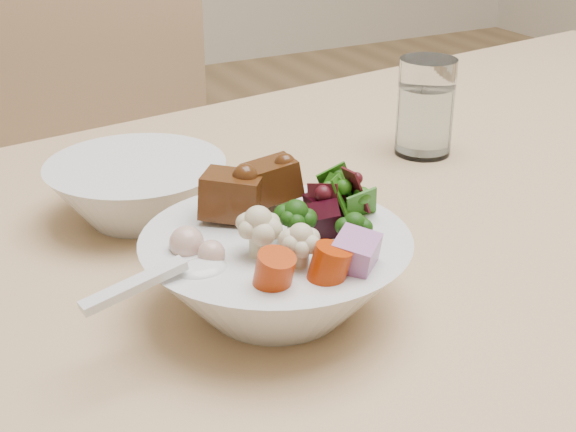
# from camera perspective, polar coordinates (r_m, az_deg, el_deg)

# --- Properties ---
(dining_table) EXTENTS (1.55, 1.00, 0.68)m
(dining_table) POSITION_cam_1_polar(r_m,az_deg,el_deg) (0.87, 12.44, -2.39)
(dining_table) COLOR tan
(dining_table) RESTS_ON ground
(chair_far) EXTENTS (0.47, 0.47, 0.90)m
(chair_far) POSITION_cam_1_polar(r_m,az_deg,el_deg) (1.33, -13.31, 2.44)
(chair_far) COLOR tan
(chair_far) RESTS_ON ground
(food_bowl) EXTENTS (0.20, 0.20, 0.11)m
(food_bowl) POSITION_cam_1_polar(r_m,az_deg,el_deg) (0.61, -0.79, -3.60)
(food_bowl) COLOR silver
(food_bowl) RESTS_ON dining_table
(soup_spoon) EXTENTS (0.11, 0.03, 0.02)m
(soup_spoon) POSITION_cam_1_polar(r_m,az_deg,el_deg) (0.55, -7.34, -4.15)
(soup_spoon) COLOR silver
(soup_spoon) RESTS_ON food_bowl
(water_glass) EXTENTS (0.06, 0.06, 0.11)m
(water_glass) POSITION_cam_1_polar(r_m,az_deg,el_deg) (0.92, 9.72, 7.38)
(water_glass) COLOR white
(water_glass) RESTS_ON dining_table
(side_bowl) EXTENTS (0.17, 0.17, 0.06)m
(side_bowl) POSITION_cam_1_polar(r_m,az_deg,el_deg) (0.76, -10.66, 1.77)
(side_bowl) COLOR silver
(side_bowl) RESTS_ON dining_table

